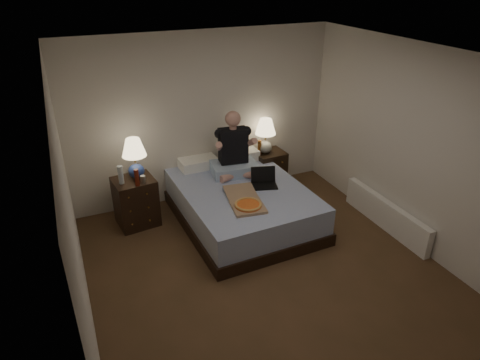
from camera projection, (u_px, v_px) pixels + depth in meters
name	position (u px, v px, depth m)	size (l,w,h in m)	color
floor	(270.00, 276.00, 5.03)	(4.00, 4.50, 0.00)	brown
ceiling	(279.00, 60.00, 3.90)	(4.00, 4.50, 0.00)	white
wall_back	(203.00, 118.00, 6.30)	(4.00, 2.50, 0.00)	beige
wall_front	(444.00, 335.00, 2.63)	(4.00, 2.50, 0.00)	beige
wall_left	(73.00, 223.00, 3.75)	(4.50, 2.50, 0.00)	beige
wall_right	(421.00, 152.00, 5.18)	(4.50, 2.50, 0.00)	beige
bed	(241.00, 203.00, 6.02)	(1.60, 2.14, 0.53)	#5D75BB
nightstand_left	(136.00, 202.00, 5.91)	(0.53, 0.48, 0.69)	black
nightstand_right	(269.00, 169.00, 6.93)	(0.47, 0.42, 0.61)	black
lamp_left	(135.00, 158.00, 5.69)	(0.32, 0.32, 0.56)	navy
lamp_right	(265.00, 136.00, 6.64)	(0.32, 0.32, 0.56)	gray
water_bottle	(121.00, 175.00, 5.60)	(0.07, 0.07, 0.25)	silver
soda_can	(143.00, 179.00, 5.65)	(0.07, 0.07, 0.10)	#B0B0AB
beer_bottle_left	(137.00, 177.00, 5.55)	(0.06, 0.06, 0.23)	#5D1A0D
beer_bottle_right	(260.00, 147.00, 6.67)	(0.06, 0.06, 0.23)	#592F0C
person	(234.00, 144.00, 6.06)	(0.66, 0.52, 0.93)	black
laptop	(265.00, 179.00, 5.85)	(0.34, 0.28, 0.24)	black
pizza_box	(248.00, 205.00, 5.37)	(0.40, 0.76, 0.08)	#A07F60
radiator	(386.00, 215.00, 5.88)	(0.10, 1.60, 0.40)	white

